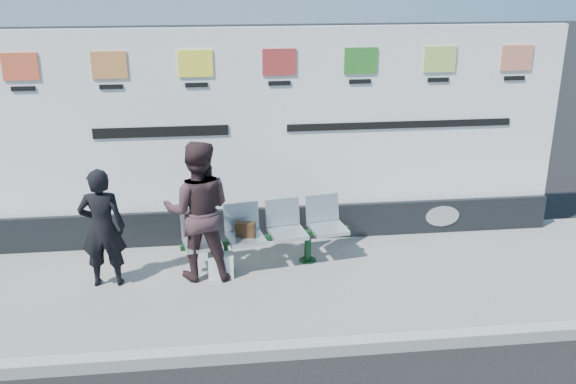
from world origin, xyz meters
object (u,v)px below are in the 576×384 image
object	(u,v)px
bench	(267,250)
woman_left	(102,228)
woman_right	(198,211)
billboard	(279,151)

from	to	relation	value
bench	woman_left	size ratio (longest dim) A/B	1.42
bench	woman_left	world-z (taller)	woman_left
woman_right	woman_left	bearing A→B (deg)	8.07
woman_right	billboard	bearing A→B (deg)	-131.38
bench	woman_left	xyz separation A→B (m)	(-2.02, -0.26, 0.52)
woman_left	billboard	bearing A→B (deg)	-151.46
billboard	woman_left	distance (m)	2.64
woman_left	woman_right	bearing A→B (deg)	-175.02
billboard	woman_right	world-z (taller)	billboard
billboard	bench	xyz separation A→B (m)	(-0.27, -0.95, -1.07)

